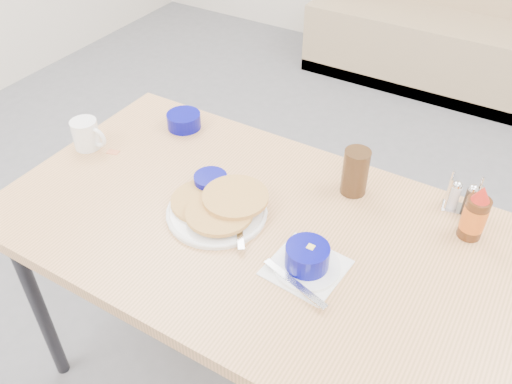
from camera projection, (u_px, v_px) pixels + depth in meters
The scene contains 11 objects.
booth_bench at pixel (465, 33), 3.37m from camera, with size 1.90×0.56×1.22m.
dining_table at pixel (255, 241), 1.48m from camera, with size 1.40×0.80×0.76m.
pancake_plate at pixel (218, 208), 1.46m from camera, with size 0.28×0.27×0.05m.
coffee_mug at pixel (87, 134), 1.69m from camera, with size 0.12×0.08×0.09m.
grits_setting at pixel (307, 260), 1.30m from camera, with size 0.19×0.20×0.07m.
creamer_bowl at pixel (184, 121), 1.79m from camera, with size 0.11×0.11×0.05m.
butter_bowl at pixel (211, 182), 1.55m from camera, with size 0.10×0.10×0.04m.
amber_tumbler at pixel (355, 172), 1.50m from camera, with size 0.07×0.07×0.14m, color #3A2412.
condiment_caddy at pixel (462, 199), 1.46m from camera, with size 0.10×0.07×0.11m.
syrup_bottle at pixel (475, 215), 1.37m from camera, with size 0.06×0.06×0.16m.
sugar_wrapper at pixel (113, 152), 1.69m from camera, with size 0.04×0.02×0.00m, color #CF6D45.
Camera 1 is at (0.54, -0.65, 1.75)m, focal length 38.00 mm.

